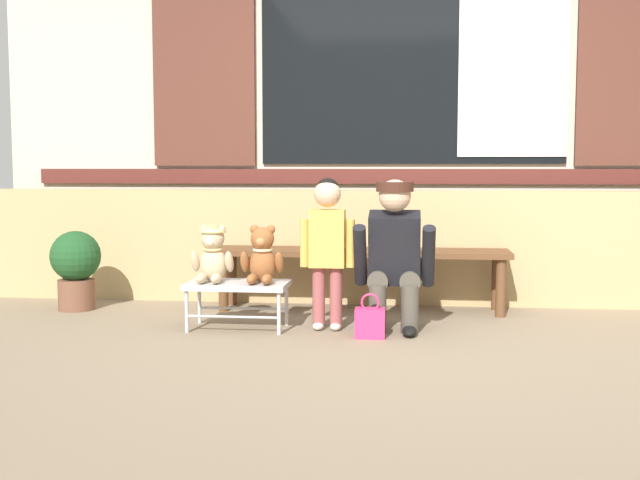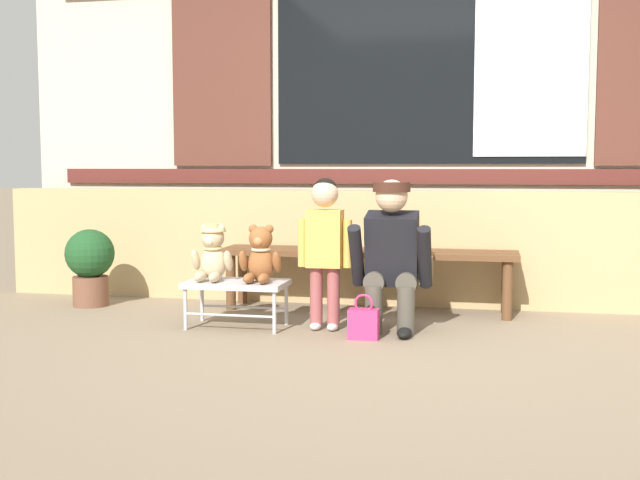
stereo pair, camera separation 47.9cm
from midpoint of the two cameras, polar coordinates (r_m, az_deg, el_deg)
ground_plane at (r=4.65m, az=3.54°, el=-7.50°), size 60.00×60.00×0.00m
brick_low_wall at (r=5.99m, az=4.28°, el=-0.51°), size 6.58×0.25×0.85m
shop_facade at (r=6.50m, az=4.57°, el=10.51°), size 6.72×0.26×3.21m
wooden_bench_long at (r=5.66m, az=0.56°, el=-1.37°), size 2.10×0.40×0.44m
small_display_bench at (r=5.08m, az=-8.59°, el=-3.40°), size 0.64×0.36×0.30m
teddy_bear_with_hat at (r=5.10m, az=-10.35°, el=-1.05°), size 0.28×0.27×0.36m
teddy_bear_plain at (r=5.02m, az=-6.85°, el=-1.21°), size 0.28×0.26×0.36m
child_standing at (r=4.97m, az=-2.18°, el=0.25°), size 0.35×0.18×0.96m
adult_crouching at (r=4.96m, az=2.78°, el=-1.06°), size 0.50×0.49×0.95m
handbag_on_ground at (r=4.79m, az=0.79°, el=-5.94°), size 0.18×0.11×0.27m
potted_plant at (r=6.03m, az=-19.29°, el=-1.74°), size 0.36×0.36×0.57m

